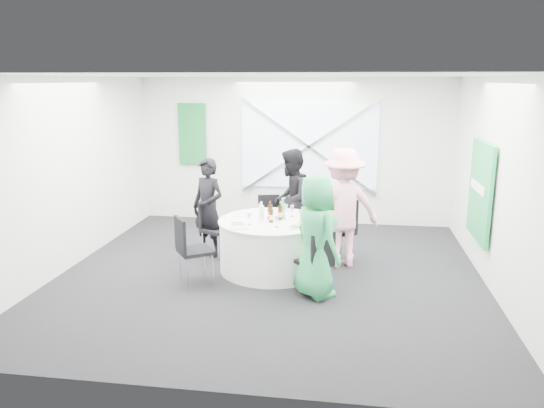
# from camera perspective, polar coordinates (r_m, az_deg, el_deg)

# --- Properties ---
(floor) EXTENTS (6.00, 6.00, 0.00)m
(floor) POSITION_cam_1_polar(r_m,az_deg,el_deg) (7.73, -0.22, -7.58)
(floor) COLOR black
(floor) RESTS_ON ground
(ceiling) EXTENTS (6.00, 6.00, 0.00)m
(ceiling) POSITION_cam_1_polar(r_m,az_deg,el_deg) (7.22, -0.24, 13.67)
(ceiling) COLOR silver
(ceiling) RESTS_ON wall_back
(wall_back) EXTENTS (6.00, 0.00, 6.00)m
(wall_back) POSITION_cam_1_polar(r_m,az_deg,el_deg) (10.28, 2.34, 5.71)
(wall_back) COLOR silver
(wall_back) RESTS_ON floor
(wall_front) EXTENTS (6.00, 0.00, 6.00)m
(wall_front) POSITION_cam_1_polar(r_m,az_deg,el_deg) (4.49, -6.13, -4.29)
(wall_front) COLOR silver
(wall_front) RESTS_ON floor
(wall_left) EXTENTS (0.00, 6.00, 6.00)m
(wall_left) POSITION_cam_1_polar(r_m,az_deg,el_deg) (8.34, -21.08, 3.07)
(wall_left) COLOR silver
(wall_left) RESTS_ON floor
(wall_right) EXTENTS (0.00, 6.00, 6.00)m
(wall_right) POSITION_cam_1_polar(r_m,az_deg,el_deg) (7.50, 23.05, 1.84)
(wall_right) COLOR silver
(wall_right) RESTS_ON floor
(window_panel) EXTENTS (2.60, 0.03, 1.60)m
(window_panel) POSITION_cam_1_polar(r_m,az_deg,el_deg) (10.20, 4.01, 6.20)
(window_panel) COLOR silver
(window_panel) RESTS_ON wall_back
(window_brace_a) EXTENTS (2.63, 0.05, 1.84)m
(window_brace_a) POSITION_cam_1_polar(r_m,az_deg,el_deg) (10.16, 3.99, 6.17)
(window_brace_a) COLOR silver
(window_brace_a) RESTS_ON window_panel
(window_brace_b) EXTENTS (2.63, 0.05, 1.84)m
(window_brace_b) POSITION_cam_1_polar(r_m,az_deg,el_deg) (10.16, 3.99, 6.17)
(window_brace_b) COLOR silver
(window_brace_b) RESTS_ON window_panel
(green_banner) EXTENTS (0.55, 0.04, 1.20)m
(green_banner) POSITION_cam_1_polar(r_m,az_deg,el_deg) (10.60, -8.57, 7.44)
(green_banner) COLOR #136227
(green_banner) RESTS_ON wall_back
(green_sign) EXTENTS (0.05, 1.20, 1.40)m
(green_sign) POSITION_cam_1_polar(r_m,az_deg,el_deg) (8.10, 21.50, 1.31)
(green_sign) COLOR green
(green_sign) RESTS_ON wall_right
(banquet_table) EXTENTS (1.56, 1.56, 0.76)m
(banquet_table) POSITION_cam_1_polar(r_m,az_deg,el_deg) (7.79, 0.00, -4.44)
(banquet_table) COLOR white
(banquet_table) RESTS_ON floor
(chair_back) EXTENTS (0.46, 0.46, 0.86)m
(chair_back) POSITION_cam_1_polar(r_m,az_deg,el_deg) (8.90, -0.32, -1.38)
(chair_back) COLOR black
(chair_back) RESTS_ON floor
(chair_back_left) EXTENTS (0.55, 0.54, 0.89)m
(chair_back_left) POSITION_cam_1_polar(r_m,az_deg,el_deg) (8.44, -6.38, -2.12)
(chair_back_left) COLOR black
(chair_back_left) RESTS_ON floor
(chair_back_right) EXTENTS (0.62, 0.61, 0.99)m
(chair_back_right) POSITION_cam_1_polar(r_m,az_deg,el_deg) (8.21, 7.61, -2.15)
(chair_back_right) COLOR black
(chair_back_right) RESTS_ON floor
(chair_front_right) EXTENTS (0.55, 0.55, 0.85)m
(chair_front_right) POSITION_cam_1_polar(r_m,az_deg,el_deg) (6.89, 4.95, -5.84)
(chair_front_right) COLOR black
(chair_front_right) RESTS_ON floor
(chair_front_left) EXTENTS (0.60, 0.60, 0.95)m
(chair_front_left) POSITION_cam_1_polar(r_m,az_deg,el_deg) (7.29, -8.90, -4.40)
(chair_front_left) COLOR black
(chair_front_left) RESTS_ON floor
(person_man_back_left) EXTENTS (0.67, 0.58, 1.56)m
(person_man_back_left) POSITION_cam_1_polar(r_m,az_deg,el_deg) (8.40, -6.89, -0.39)
(person_man_back_left) COLOR black
(person_man_back_left) RESTS_ON floor
(person_man_back) EXTENTS (0.55, 0.86, 1.66)m
(person_man_back) POSITION_cam_1_polar(r_m,az_deg,el_deg) (8.67, 2.05, 0.48)
(person_man_back) COLOR black
(person_man_back) RESTS_ON floor
(person_woman_pink) EXTENTS (1.26, 0.89, 1.78)m
(person_woman_pink) POSITION_cam_1_polar(r_m,az_deg,el_deg) (7.92, 7.62, -0.44)
(person_woman_pink) COLOR pink
(person_woman_pink) RESTS_ON floor
(person_woman_green) EXTENTS (0.89, 0.92, 1.60)m
(person_woman_green) POSITION_cam_1_polar(r_m,az_deg,el_deg) (6.79, 4.74, -3.49)
(person_woman_green) COLOR #2A9B55
(person_woman_green) RESTS_ON floor
(plate_back) EXTENTS (0.28, 0.28, 0.01)m
(plate_back) POSITION_cam_1_polar(r_m,az_deg,el_deg) (8.19, 0.54, -0.74)
(plate_back) COLOR silver
(plate_back) RESTS_ON banquet_table
(plate_back_left) EXTENTS (0.29, 0.29, 0.01)m
(plate_back_left) POSITION_cam_1_polar(r_m,az_deg,el_deg) (7.97, -3.22, -1.15)
(plate_back_left) COLOR silver
(plate_back_left) RESTS_ON banquet_table
(plate_back_right) EXTENTS (0.29, 0.29, 0.04)m
(plate_back_right) POSITION_cam_1_polar(r_m,az_deg,el_deg) (7.82, 4.29, -1.39)
(plate_back_right) COLOR silver
(plate_back_right) RESTS_ON banquet_table
(plate_front_right) EXTENTS (0.25, 0.25, 0.04)m
(plate_front_right) POSITION_cam_1_polar(r_m,az_deg,el_deg) (7.30, 2.75, -2.43)
(plate_front_right) COLOR silver
(plate_front_right) RESTS_ON banquet_table
(plate_front_left) EXTENTS (0.28, 0.28, 0.01)m
(plate_front_left) POSITION_cam_1_polar(r_m,az_deg,el_deg) (7.31, -3.57, -2.49)
(plate_front_left) COLOR silver
(plate_front_left) RESTS_ON banquet_table
(napkin) EXTENTS (0.17, 0.13, 0.04)m
(napkin) POSITION_cam_1_polar(r_m,az_deg,el_deg) (7.43, -3.72, -1.99)
(napkin) COLOR white
(napkin) RESTS_ON plate_front_left
(beer_bottle_a) EXTENTS (0.06, 0.06, 0.25)m
(beer_bottle_a) POSITION_cam_1_polar(r_m,az_deg,el_deg) (7.71, -0.25, -0.95)
(beer_bottle_a) COLOR #3C230A
(beer_bottle_a) RESTS_ON banquet_table
(beer_bottle_b) EXTENTS (0.06, 0.06, 0.27)m
(beer_bottle_b) POSITION_cam_1_polar(r_m,az_deg,el_deg) (7.73, -0.18, -0.87)
(beer_bottle_b) COLOR #3C230A
(beer_bottle_b) RESTS_ON banquet_table
(beer_bottle_c) EXTENTS (0.06, 0.06, 0.26)m
(beer_bottle_c) POSITION_cam_1_polar(r_m,az_deg,el_deg) (7.67, 0.88, -0.99)
(beer_bottle_c) COLOR #3C230A
(beer_bottle_c) RESTS_ON banquet_table
(beer_bottle_d) EXTENTS (0.06, 0.06, 0.26)m
(beer_bottle_d) POSITION_cam_1_polar(r_m,az_deg,el_deg) (7.53, -0.10, -1.28)
(beer_bottle_d) COLOR #3C230A
(beer_bottle_d) RESTS_ON banquet_table
(green_water_bottle) EXTENTS (0.08, 0.08, 0.29)m
(green_water_bottle) POSITION_cam_1_polar(r_m,az_deg,el_deg) (7.75, 1.17, -0.76)
(green_water_bottle) COLOR green
(green_water_bottle) RESTS_ON banquet_table
(clear_water_bottle) EXTENTS (0.08, 0.08, 0.28)m
(clear_water_bottle) POSITION_cam_1_polar(r_m,az_deg,el_deg) (7.62, -1.16, -1.02)
(clear_water_bottle) COLOR white
(clear_water_bottle) RESTS_ON banquet_table
(wine_glass_a) EXTENTS (0.07, 0.07, 0.17)m
(wine_glass_a) POSITION_cam_1_polar(r_m,az_deg,el_deg) (7.28, 0.54, -1.56)
(wine_glass_a) COLOR white
(wine_glass_a) RESTS_ON banquet_table
(wine_glass_b) EXTENTS (0.07, 0.07, 0.17)m
(wine_glass_b) POSITION_cam_1_polar(r_m,az_deg,el_deg) (7.87, 2.17, -0.44)
(wine_glass_b) COLOR white
(wine_glass_b) RESTS_ON banquet_table
(wine_glass_c) EXTENTS (0.07, 0.07, 0.17)m
(wine_glass_c) POSITION_cam_1_polar(r_m,az_deg,el_deg) (7.94, -1.24, -0.32)
(wine_glass_c) COLOR white
(wine_glass_c) RESTS_ON banquet_table
(wine_glass_d) EXTENTS (0.07, 0.07, 0.17)m
(wine_glass_d) POSITION_cam_1_polar(r_m,az_deg,el_deg) (7.42, -2.44, -1.29)
(wine_glass_d) COLOR white
(wine_glass_d) RESTS_ON banquet_table
(wine_glass_e) EXTENTS (0.07, 0.07, 0.17)m
(wine_glass_e) POSITION_cam_1_polar(r_m,az_deg,el_deg) (7.54, 3.08, -1.06)
(wine_glass_e) COLOR white
(wine_glass_e) RESTS_ON banquet_table
(fork_a) EXTENTS (0.11, 0.12, 0.01)m
(fork_a) POSITION_cam_1_polar(r_m,az_deg,el_deg) (7.54, -4.19, -2.05)
(fork_a) COLOR silver
(fork_a) RESTS_ON banquet_table
(knife_a) EXTENTS (0.10, 0.13, 0.01)m
(knife_a) POSITION_cam_1_polar(r_m,az_deg,el_deg) (7.31, -3.28, -2.52)
(knife_a) COLOR silver
(knife_a) RESTS_ON banquet_table
(fork_b) EXTENTS (0.15, 0.02, 0.01)m
(fork_b) POSITION_cam_1_polar(r_m,az_deg,el_deg) (8.18, 1.84, -0.79)
(fork_b) COLOR silver
(fork_b) RESTS_ON banquet_table
(knife_b) EXTENTS (0.15, 0.02, 0.01)m
(knife_b) POSITION_cam_1_polar(r_m,az_deg,el_deg) (8.23, -0.81, -0.71)
(knife_b) COLOR silver
(knife_b) RESTS_ON banquet_table
(fork_c) EXTENTS (0.10, 0.13, 0.01)m
(fork_c) POSITION_cam_1_polar(r_m,az_deg,el_deg) (7.20, 2.25, -2.75)
(fork_c) COLOR silver
(fork_c) RESTS_ON banquet_table
(knife_c) EXTENTS (0.11, 0.12, 0.01)m
(knife_c) POSITION_cam_1_polar(r_m,az_deg,el_deg) (7.39, 3.75, -2.34)
(knife_c) COLOR silver
(knife_c) RESTS_ON banquet_table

